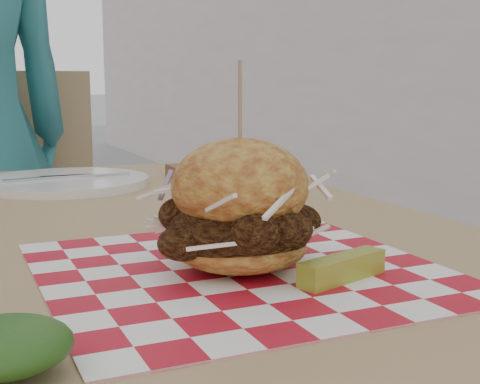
{
  "coord_description": "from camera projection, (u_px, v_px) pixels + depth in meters",
  "views": [
    {
      "loc": [
        -0.18,
        -0.68,
        0.93
      ],
      "look_at": [
        0.06,
        -0.13,
        0.82
      ],
      "focal_mm": 50.0,
      "sensor_mm": 36.0,
      "label": 1
    }
  ],
  "objects": [
    {
      "name": "place_setting",
      "position": [
        68.0,
        182.0,
        1.12
      ],
      "size": [
        0.27,
        0.27,
        0.02
      ],
      "color": "white",
      "rests_on": "patio_table"
    },
    {
      "name": "sandwich",
      "position": [
        240.0,
        213.0,
        0.62
      ],
      "size": [
        0.17,
        0.17,
        0.19
      ],
      "color": "gold",
      "rests_on": "paper_liner"
    },
    {
      "name": "patio_chair",
      "position": [
        23.0,
        219.0,
        1.81
      ],
      "size": [
        0.44,
        0.45,
        0.95
      ],
      "rotation": [
        0.0,
        0.0,
        0.04
      ],
      "color": "tan",
      "rests_on": "ground"
    },
    {
      "name": "pickle_spear",
      "position": [
        342.0,
        268.0,
        0.59
      ],
      "size": [
        0.1,
        0.05,
        0.02
      ],
      "primitive_type": "cube",
      "rotation": [
        0.0,
        0.0,
        0.31
      ],
      "color": "olive",
      "rests_on": "paper_liner"
    },
    {
      "name": "paper_liner",
      "position": [
        240.0,
        270.0,
        0.63
      ],
      "size": [
        0.36,
        0.36,
        0.0
      ],
      "primitive_type": "cube",
      "color": "red",
      "rests_on": "patio_table"
    },
    {
      "name": "kraft_tray",
      "position": [
        215.0,
        167.0,
        1.2
      ],
      "size": [
        0.15,
        0.12,
        0.06
      ],
      "color": "brown",
      "rests_on": "patio_table"
    },
    {
      "name": "patio_table",
      "position": [
        124.0,
        294.0,
        0.8
      ],
      "size": [
        0.8,
        1.2,
        0.75
      ],
      "color": "tan",
      "rests_on": "ground"
    }
  ]
}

